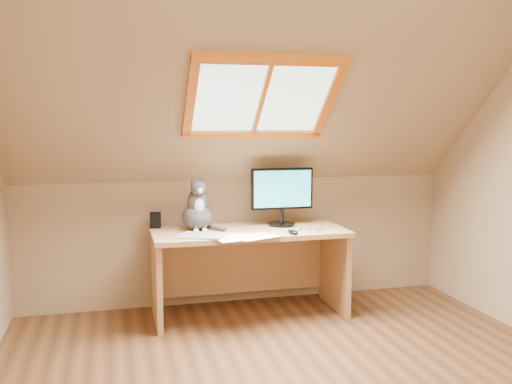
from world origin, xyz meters
name	(u,v)px	position (x,y,z in m)	size (l,w,h in m)	color
room_shell	(321,129)	(0.00, -0.09, 1.43)	(3.52, 3.52, 2.41)	#A18660
desk	(247,255)	(-0.01, 1.44, 0.45)	(1.45, 0.63, 0.66)	tan
monitor	(282,193)	(0.28, 1.47, 0.92)	(0.49, 0.21, 0.45)	black
cat	(197,211)	(-0.39, 1.46, 0.81)	(0.25, 0.29, 0.41)	#443F3C
desk_speaker	(156,220)	(-0.68, 1.63, 0.72)	(0.08, 0.08, 0.12)	black
graphics_tablet	(203,236)	(-0.39, 1.21, 0.67)	(0.31, 0.22, 0.01)	#B2B2B7
mouse	(293,232)	(0.26, 1.13, 0.68)	(0.06, 0.10, 0.03)	black
papers	(244,237)	(-0.11, 1.12, 0.66)	(0.35, 0.30, 0.01)	white
cables	(294,230)	(0.31, 1.26, 0.66)	(0.51, 0.26, 0.01)	silver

